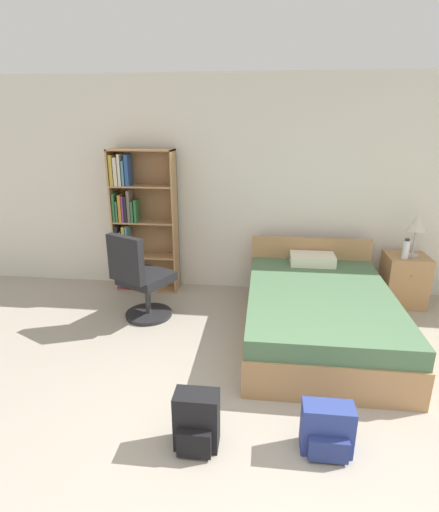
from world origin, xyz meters
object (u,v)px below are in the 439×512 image
at_px(table_lamp, 417,224).
at_px(backpack_black, 196,422).
at_px(bed, 318,311).
at_px(backpack_blue, 327,430).
at_px(office_chair, 141,280).
at_px(nightstand, 404,280).
at_px(water_bottle, 406,249).
at_px(bookshelf, 137,220).

bearing_deg(table_lamp, backpack_black, -130.49).
distance_m(bed, backpack_blue, 1.56).
height_order(office_chair, table_lamp, table_lamp).
relative_size(bed, nightstand, 3.43).
bearing_deg(backpack_blue, table_lamp, 62.54).
distance_m(bed, table_lamp, 1.60).
bearing_deg(nightstand, backpack_blue, -116.57).
relative_size(table_lamp, water_bottle, 2.15).
height_order(nightstand, table_lamp, table_lamp).
bearing_deg(office_chair, backpack_blue, -43.75).
bearing_deg(backpack_blue, office_chair, 136.25).
xyz_separation_m(backpack_blue, backpack_black, (-0.85, -0.06, 0.03)).
xyz_separation_m(office_chair, table_lamp, (2.99, 0.73, 0.53)).
relative_size(bed, backpack_black, 5.14).
relative_size(bookshelf, backpack_blue, 5.13).
relative_size(nightstand, water_bottle, 2.63).
height_order(table_lamp, backpack_black, table_lamp).
xyz_separation_m(office_chair, backpack_blue, (1.74, -1.67, -0.29)).
bearing_deg(backpack_black, table_lamp, 49.51).
relative_size(bookshelf, water_bottle, 7.70).
xyz_separation_m(nightstand, backpack_blue, (-1.21, -2.41, -0.14)).
bearing_deg(office_chair, table_lamp, 13.78).
xyz_separation_m(table_lamp, water_bottle, (-0.12, -0.10, -0.27)).
bearing_deg(bookshelf, backpack_black, -65.47).
distance_m(table_lamp, backpack_black, 3.33).
distance_m(nightstand, table_lamp, 0.68).
height_order(office_chair, backpack_blue, office_chair).
bearing_deg(bed, table_lamp, 36.90).
xyz_separation_m(bookshelf, bed, (2.14, -0.97, -0.65)).
bearing_deg(water_bottle, backpack_black, -130.03).
relative_size(table_lamp, backpack_black, 1.22).
bearing_deg(bookshelf, backpack_blue, -51.22).
relative_size(office_chair, table_lamp, 2.01).
xyz_separation_m(water_bottle, backpack_black, (-1.98, -2.36, -0.52)).
distance_m(bookshelf, nightstand, 3.29).
distance_m(water_bottle, backpack_black, 3.13).
distance_m(bed, water_bottle, 1.35).
xyz_separation_m(bed, table_lamp, (1.14, 0.85, 0.72)).
bearing_deg(table_lamp, office_chair, -166.22).
bearing_deg(table_lamp, bed, -143.10).
bearing_deg(table_lamp, nightstand, 171.23).
bearing_deg(bookshelf, table_lamp, -2.05).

